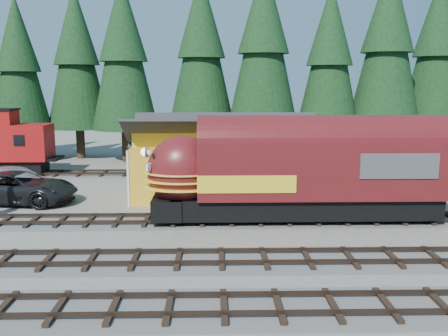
{
  "coord_description": "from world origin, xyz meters",
  "views": [
    {
      "loc": [
        -0.94,
        -21.8,
        7.37
      ],
      "look_at": [
        -0.36,
        4.0,
        2.94
      ],
      "focal_mm": 40.0,
      "sensor_mm": 36.0,
      "label": 1
    }
  ],
  "objects_px": {
    "locomotive": "(289,175)",
    "pickup_truck_a": "(19,188)",
    "pickup_truck_b": "(16,181)",
    "depot": "(227,151)"
  },
  "relations": [
    {
      "from": "depot",
      "to": "locomotive",
      "type": "distance_m",
      "value": 7.2
    },
    {
      "from": "pickup_truck_a",
      "to": "pickup_truck_b",
      "type": "relative_size",
      "value": 1.15
    },
    {
      "from": "locomotive",
      "to": "pickup_truck_a",
      "type": "bearing_deg",
      "value": 164.2
    },
    {
      "from": "depot",
      "to": "pickup_truck_a",
      "type": "distance_m",
      "value": 13.2
    },
    {
      "from": "locomotive",
      "to": "pickup_truck_a",
      "type": "distance_m",
      "value": 16.66
    },
    {
      "from": "pickup_truck_a",
      "to": "pickup_truck_b",
      "type": "bearing_deg",
      "value": 32.2
    },
    {
      "from": "pickup_truck_a",
      "to": "depot",
      "type": "bearing_deg",
      "value": -73.16
    },
    {
      "from": "locomotive",
      "to": "depot",
      "type": "bearing_deg",
      "value": 115.19
    },
    {
      "from": "depot",
      "to": "pickup_truck_b",
      "type": "relative_size",
      "value": 2.08
    },
    {
      "from": "locomotive",
      "to": "pickup_truck_b",
      "type": "height_order",
      "value": "locomotive"
    }
  ]
}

